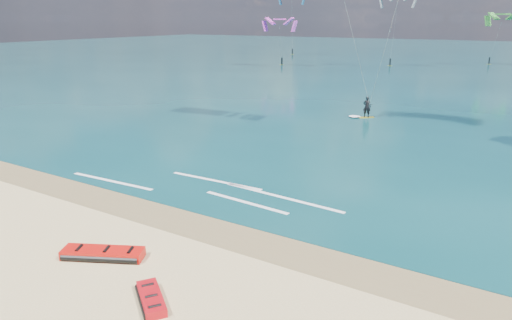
{
  "coord_description": "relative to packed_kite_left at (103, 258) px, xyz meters",
  "views": [
    {
      "loc": [
        15.82,
        -11.59,
        8.86
      ],
      "look_at": [
        3.97,
        8.0,
        1.75
      ],
      "focal_mm": 32.0,
      "sensor_mm": 36.0,
      "label": 1
    }
  ],
  "objects": [
    {
      "name": "shoreline_foam",
      "position": [
        -0.64,
        8.06,
        0.04
      ],
      "size": [
        15.87,
        3.61,
        0.01
      ],
      "color": "white",
      "rests_on": "ground"
    },
    {
      "name": "ground",
      "position": [
        -2.61,
        41.18,
        0.0
      ],
      "size": [
        320.0,
        320.0,
        0.0
      ],
      "primitive_type": "plane",
      "color": "tan",
      "rests_on": "ground"
    },
    {
      "name": "sea",
      "position": [
        -2.61,
        105.18,
        0.02
      ],
      "size": [
        320.0,
        200.0,
        0.04
      ],
      "primitive_type": "cube",
      "color": "#0B383E",
      "rests_on": "ground"
    },
    {
      "name": "packed_kite_left",
      "position": [
        0.0,
        0.0,
        0.0
      ],
      "size": [
        3.53,
        2.54,
        0.43
      ],
      "primitive_type": null,
      "rotation": [
        0.0,
        0.0,
        0.46
      ],
      "color": "red",
      "rests_on": "ground"
    },
    {
      "name": "distant_kites",
      "position": [
        -9.88,
        81.48,
        5.98
      ],
      "size": [
        69.0,
        28.37,
        14.21
      ],
      "color": "orange",
      "rests_on": "ground"
    },
    {
      "name": "kitesurfer_main",
      "position": [
        1.25,
        26.79,
        10.09
      ],
      "size": [
        9.27,
        9.24,
        19.54
      ],
      "rotation": [
        0.0,
        0.0,
        0.73
      ],
      "color": "yellow",
      "rests_on": "sea"
    },
    {
      "name": "packed_kite_mid",
      "position": [
        3.66,
        -1.21,
        0.0
      ],
      "size": [
        2.31,
        2.06,
        0.36
      ],
      "primitive_type": null,
      "rotation": [
        0.0,
        0.0,
        -0.64
      ],
      "color": "red",
      "rests_on": "ground"
    },
    {
      "name": "wet_sand_strip",
      "position": [
        -2.61,
        4.18,
        0.0
      ],
      "size": [
        320.0,
        2.4,
        0.01
      ],
      "primitive_type": "cube",
      "color": "brown",
      "rests_on": "ground"
    }
  ]
}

